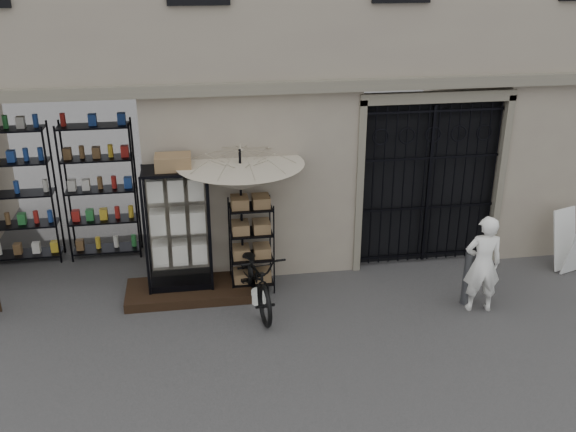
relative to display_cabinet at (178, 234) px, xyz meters
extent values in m
plane|color=black|center=(2.52, -1.70, -1.03)|extent=(80.00, 80.00, 0.00)
cube|color=black|center=(-1.98, 1.10, 0.47)|extent=(3.00, 1.70, 3.00)
cube|color=black|center=(-2.03, 1.60, 0.22)|extent=(2.70, 0.50, 2.50)
cube|color=black|center=(4.27, 0.58, 0.47)|extent=(2.50, 0.06, 3.00)
cube|color=black|center=(4.27, 0.42, 0.42)|extent=(0.05, 0.05, 2.80)
cube|color=black|center=(0.12, -0.15, -0.96)|extent=(2.00, 0.90, 0.15)
cube|color=black|center=(0.00, 0.01, -0.83)|extent=(1.13, 0.92, 0.11)
cube|color=silver|center=(-0.11, -0.27, 0.10)|extent=(0.85, 0.35, 1.83)
cube|color=silver|center=(0.00, 0.01, -0.01)|extent=(0.93, 0.71, 1.52)
cube|color=olive|center=(0.00, 0.01, 1.13)|extent=(0.66, 0.59, 0.22)
cube|color=black|center=(1.15, -0.06, -0.26)|extent=(0.71, 0.53, 1.53)
cube|color=olive|center=(1.15, -0.06, -0.31)|extent=(0.60, 0.43, 1.15)
cylinder|color=black|center=(1.02, 0.01, 0.16)|extent=(0.05, 0.05, 2.37)
imported|color=#B0A28A|center=(1.02, 0.01, 1.02)|extent=(2.26, 2.28, 1.60)
cylinder|color=white|center=(1.20, -0.56, -0.92)|extent=(0.26, 0.26, 0.22)
imported|color=black|center=(1.16, -0.60, -1.03)|extent=(0.80, 1.09, 1.92)
cylinder|color=#5A5C61|center=(4.44, -1.08, -0.59)|extent=(0.18, 0.18, 0.88)
imported|color=white|center=(4.55, -1.28, -1.03)|extent=(0.76, 1.62, 0.37)
cube|color=silver|center=(6.60, -0.16, -0.48)|extent=(0.56, 0.40, 1.06)
camera|label=1|loc=(0.28, -9.40, 4.16)|focal=40.00mm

